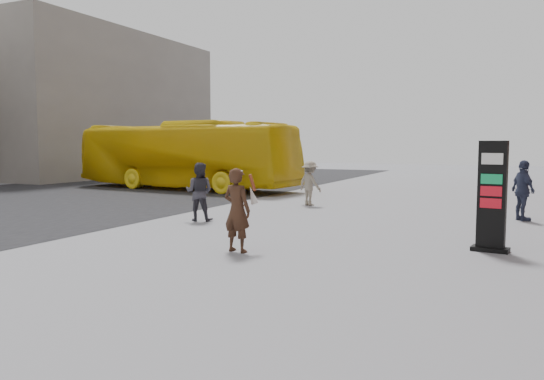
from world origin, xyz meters
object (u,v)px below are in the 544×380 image
at_px(info_pylon, 492,197).
at_px(pedestrian_b, 310,183).
at_px(pedestrian_a, 199,192).
at_px(pedestrian_c, 523,191).
at_px(bus, 185,156).
at_px(woman, 237,209).

distance_m(info_pylon, pedestrian_b, 8.99).
relative_size(pedestrian_a, pedestrian_c, 0.96).
distance_m(info_pylon, pedestrian_a, 8.10).
bearing_deg(bus, info_pylon, -119.45).
distance_m(woman, pedestrian_b, 8.69).
xyz_separation_m(bus, pedestrian_b, (8.17, -3.98, -0.86)).
bearing_deg(info_pylon, woman, -147.27).
xyz_separation_m(info_pylon, woman, (-4.82, -2.28, -0.26)).
xyz_separation_m(woman, pedestrian_c, (5.46, 7.50, -0.01)).
bearing_deg(pedestrian_c, woman, 113.48).
bearing_deg(info_pylon, pedestrian_a, 178.84).
height_order(woman, pedestrian_b, woman).
relative_size(info_pylon, pedestrian_a, 1.36).
xyz_separation_m(info_pylon, pedestrian_c, (0.64, 5.22, -0.27)).
relative_size(pedestrian_a, pedestrian_b, 1.05).
height_order(woman, pedestrian_c, pedestrian_c).
bearing_deg(bus, pedestrian_c, -102.65).
bearing_deg(pedestrian_c, bus, 41.31).
bearing_deg(bus, pedestrian_b, -110.43).
bearing_deg(pedestrian_b, info_pylon, 162.50).
distance_m(woman, pedestrian_c, 9.28).
relative_size(bus, pedestrian_b, 7.38).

